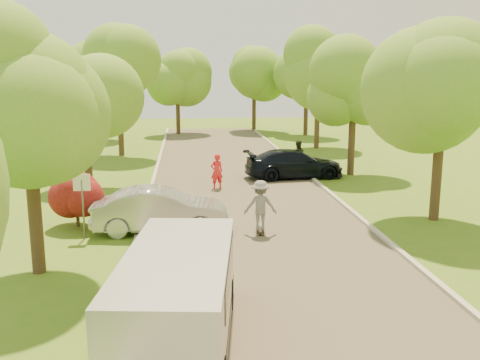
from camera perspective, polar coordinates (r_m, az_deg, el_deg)
name	(u,v)px	position (r m, az deg, el deg)	size (l,w,h in m)	color
ground	(277,277)	(14.74, 3.99, -10.24)	(100.00, 100.00, 0.00)	#446F1A
road	(245,204)	(22.29, 0.49, -2.63)	(8.00, 60.00, 0.01)	#4C4438
curb_left	(146,206)	(22.21, -9.96, -2.71)	(0.18, 60.00, 0.12)	#B2AD9E
curb_right	(339,201)	(23.07, 10.55, -2.20)	(0.18, 60.00, 0.12)	#B2AD9E
street_sign	(82,192)	(18.23, -16.48, -1.29)	(0.55, 0.06, 2.17)	#59595E
red_shrub	(76,196)	(19.86, -17.05, -1.66)	(1.70, 1.70, 1.95)	#382619
tree_l_mida	(33,82)	(15.00, -21.24, 9.67)	(4.71, 4.60, 7.39)	#382619
tree_l_midb	(88,90)	(25.87, -15.90, 9.17)	(4.30, 4.20, 6.62)	#382619
tree_l_far	(121,71)	(35.70, -12.53, 11.29)	(4.92, 4.80, 7.79)	#382619
tree_r_mida	(451,69)	(20.74, 21.56, 10.97)	(5.13, 5.00, 7.95)	#382619
tree_r_midb	(358,82)	(28.92, 12.45, 10.13)	(4.51, 4.40, 7.01)	#382619
tree_r_far	(322,66)	(38.70, 8.73, 11.97)	(5.33, 5.20, 8.34)	#382619
tree_bg_a	(102,73)	(43.94, -14.49, 11.00)	(5.12, 5.00, 7.72)	#382619
tree_bg_b	(309,70)	(46.70, 7.42, 11.55)	(5.12, 5.00, 7.95)	#382619
tree_bg_c	(180,76)	(47.48, -6.46, 10.94)	(4.92, 4.80, 7.33)	#382619
tree_bg_d	(257,73)	(49.92, 1.78, 11.37)	(5.12, 5.00, 7.72)	#382619
minivan	(178,297)	(11.02, -6.61, -12.26)	(2.70, 5.46, 1.95)	silver
silver_sedan	(161,210)	(18.62, -8.46, -3.20)	(1.62, 4.64, 1.53)	#A7A7AB
dark_sedan	(294,164)	(27.88, 5.79, 1.74)	(2.08, 5.11, 1.48)	black
longboard	(260,230)	(18.43, 2.16, -5.39)	(0.32, 0.90, 0.10)	black
skateboarder	(260,205)	(18.19, 2.19, -2.73)	(1.12, 0.64, 1.73)	slate
person_striped	(217,171)	(25.14, -2.50, 0.92)	(0.61, 0.40, 1.66)	red
person_olive	(298,156)	(29.33, 6.16, 2.51)	(0.87, 0.67, 1.78)	#2C351F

